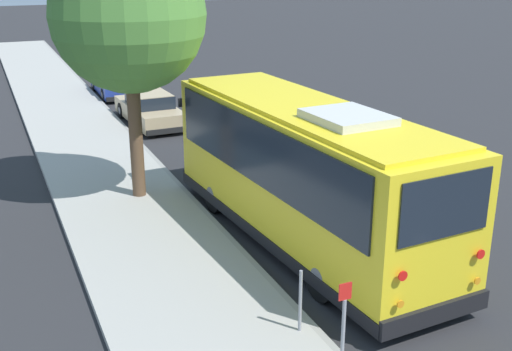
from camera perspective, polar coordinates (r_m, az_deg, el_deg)
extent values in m
plane|color=#28282B|center=(15.69, 5.55, -5.36)|extent=(160.00, 160.00, 0.00)
cube|color=#A3A099|center=(14.33, -8.38, -7.64)|extent=(80.00, 3.44, 0.15)
cube|color=gray|center=(14.83, -1.66, -6.47)|extent=(80.00, 0.14, 0.15)
cube|color=yellow|center=(14.74, 4.27, 0.31)|extent=(9.11, 3.03, 2.94)
cube|color=black|center=(15.22, 4.15, -4.43)|extent=(9.16, 3.08, 0.28)
cube|color=black|center=(14.55, 4.33, 2.72)|extent=(8.38, 3.07, 1.41)
cube|color=black|center=(18.40, -3.06, 6.24)|extent=(0.17, 2.12, 1.48)
cube|color=black|center=(11.15, 16.55, -2.68)|extent=(0.16, 1.95, 1.13)
cube|color=black|center=(18.26, -3.10, 8.33)|extent=(0.16, 1.75, 0.22)
cube|color=yellow|center=(14.33, 4.42, 6.04)|extent=(8.55, 2.77, 0.10)
cube|color=silver|center=(13.01, 8.14, 5.09)|extent=(1.74, 1.48, 0.20)
cube|color=black|center=(18.95, -2.99, 0.54)|extent=(0.27, 2.45, 0.36)
cube|color=black|center=(12.02, 15.70, -11.79)|extent=(0.27, 2.45, 0.36)
cylinder|color=red|center=(10.98, 12.92, -8.70)|extent=(0.04, 0.18, 0.18)
cylinder|color=orange|center=(11.23, 12.72, -11.09)|extent=(0.04, 0.14, 0.14)
cylinder|color=red|center=(12.10, 19.35, -6.62)|extent=(0.04, 0.18, 0.18)
cylinder|color=orange|center=(12.33, 19.08, -8.84)|extent=(0.04, 0.14, 0.14)
cube|color=white|center=(18.63, -5.33, 0.70)|extent=(0.06, 0.32, 0.18)
cube|color=white|center=(19.26, -0.85, 1.41)|extent=(0.06, 0.32, 0.18)
cube|color=black|center=(17.56, -6.77, 6.45)|extent=(0.07, 0.10, 0.24)
cylinder|color=black|center=(16.91, -3.61, -1.66)|extent=(0.99, 0.37, 0.97)
cylinder|color=slate|center=(16.91, -3.61, -1.66)|extent=(0.46, 0.35, 0.44)
cylinder|color=black|center=(17.82, 2.63, -0.55)|extent=(0.99, 0.37, 0.97)
cylinder|color=slate|center=(17.82, 2.63, -0.55)|extent=(0.46, 0.35, 0.44)
cylinder|color=black|center=(12.76, 5.98, -8.99)|extent=(0.99, 0.37, 0.97)
cylinder|color=slate|center=(12.76, 5.98, -8.99)|extent=(0.46, 0.35, 0.44)
cylinder|color=black|center=(13.94, 13.37, -6.90)|extent=(0.99, 0.37, 0.97)
cylinder|color=slate|center=(13.94, 13.37, -6.90)|extent=(0.46, 0.35, 0.44)
cube|color=tan|center=(26.10, -9.46, 5.57)|extent=(4.59, 1.85, 0.63)
cube|color=black|center=(25.87, -9.45, 6.71)|extent=(2.20, 1.52, 0.48)
cube|color=tan|center=(25.82, -9.47, 7.23)|extent=(2.11, 1.49, 0.05)
cube|color=black|center=(28.30, -10.78, 6.10)|extent=(0.14, 1.62, 0.20)
cube|color=black|center=(24.03, -7.85, 3.95)|extent=(0.14, 1.62, 0.20)
cylinder|color=black|center=(27.30, -11.84, 5.68)|extent=(0.65, 0.22, 0.64)
cylinder|color=slate|center=(27.30, -11.84, 5.68)|extent=(0.30, 0.23, 0.29)
cylinder|color=black|center=(27.68, -8.78, 6.05)|extent=(0.65, 0.22, 0.64)
cylinder|color=slate|center=(27.68, -8.78, 6.05)|extent=(0.30, 0.23, 0.29)
cylinder|color=black|center=(24.60, -10.17, 4.33)|extent=(0.65, 0.22, 0.64)
cylinder|color=slate|center=(24.60, -10.17, 4.33)|extent=(0.30, 0.23, 0.29)
cylinder|color=black|center=(25.04, -6.82, 4.75)|extent=(0.65, 0.22, 0.64)
cylinder|color=slate|center=(25.04, -6.82, 4.75)|extent=(0.30, 0.23, 0.29)
cube|color=navy|center=(31.97, -12.44, 7.83)|extent=(4.25, 1.73, 0.61)
cube|color=black|center=(31.77, -12.48, 8.76)|extent=(2.02, 1.46, 0.48)
cube|color=navy|center=(31.73, -12.51, 9.19)|extent=(1.94, 1.43, 0.05)
cube|color=black|center=(34.08, -13.09, 8.11)|extent=(0.11, 1.60, 0.20)
cube|color=black|center=(29.96, -11.65, 6.74)|extent=(0.11, 1.60, 0.20)
cylinder|color=black|center=(33.18, -14.14, 7.83)|extent=(0.62, 0.21, 0.62)
cylinder|color=slate|center=(33.18, -14.14, 7.83)|extent=(0.28, 0.22, 0.28)
cylinder|color=black|center=(33.42, -11.58, 8.10)|extent=(0.62, 0.21, 0.62)
cylinder|color=slate|center=(33.42, -11.58, 8.10)|extent=(0.28, 0.22, 0.28)
cylinder|color=black|center=(30.59, -13.34, 6.97)|extent=(0.62, 0.21, 0.62)
cylinder|color=slate|center=(30.59, -13.34, 6.97)|extent=(0.28, 0.22, 0.28)
cylinder|color=black|center=(30.86, -10.58, 7.27)|extent=(0.62, 0.21, 0.62)
cylinder|color=slate|center=(30.86, -10.58, 7.27)|extent=(0.28, 0.22, 0.28)
cylinder|color=brown|center=(17.56, -10.64, 3.64)|extent=(0.36, 0.36, 3.48)
sphere|color=#4C8438|center=(17.01, -11.30, 13.86)|extent=(3.99, 3.99, 3.99)
cylinder|color=gray|center=(10.33, 7.72, -14.18)|extent=(0.06, 0.06, 1.37)
cube|color=red|center=(9.90, 7.94, -10.17)|extent=(0.02, 0.22, 0.28)
cylinder|color=gray|center=(11.43, 3.96, -11.06)|extent=(0.06, 0.06, 1.18)
cube|color=silver|center=(16.51, 14.55, -4.63)|extent=(2.40, 0.14, 0.01)
cube|color=silver|center=(21.20, 4.70, 1.27)|extent=(2.40, 0.14, 0.01)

